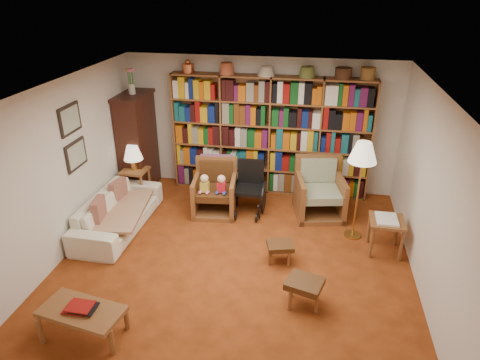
% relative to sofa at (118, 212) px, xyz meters
% --- Properties ---
extents(floor, '(5.00, 5.00, 0.00)m').
position_rel_sofa_xyz_m(floor, '(2.05, -0.52, -0.29)').
color(floor, '#903D16').
rests_on(floor, ground).
extents(ceiling, '(5.00, 5.00, 0.00)m').
position_rel_sofa_xyz_m(ceiling, '(2.05, -0.52, 2.21)').
color(ceiling, silver).
rests_on(ceiling, wall_back).
extents(wall_back, '(5.00, 0.00, 5.00)m').
position_rel_sofa_xyz_m(wall_back, '(2.05, 1.98, 0.96)').
color(wall_back, silver).
rests_on(wall_back, floor).
extents(wall_front, '(5.00, 0.00, 5.00)m').
position_rel_sofa_xyz_m(wall_front, '(2.05, -3.02, 0.96)').
color(wall_front, silver).
rests_on(wall_front, floor).
extents(wall_left, '(0.00, 5.00, 5.00)m').
position_rel_sofa_xyz_m(wall_left, '(-0.45, -0.52, 0.96)').
color(wall_left, silver).
rests_on(wall_left, floor).
extents(wall_right, '(0.00, 5.00, 5.00)m').
position_rel_sofa_xyz_m(wall_right, '(4.55, -0.52, 0.96)').
color(wall_right, silver).
rests_on(wall_right, floor).
extents(bookshelf, '(3.60, 0.30, 2.42)m').
position_rel_sofa_xyz_m(bookshelf, '(2.25, 1.81, 0.88)').
color(bookshelf, brown).
rests_on(bookshelf, floor).
extents(curio_cabinet, '(0.50, 0.95, 2.40)m').
position_rel_sofa_xyz_m(curio_cabinet, '(-0.20, 1.48, 0.67)').
color(curio_cabinet, '#3C1710').
rests_on(curio_cabinet, floor).
extents(framed_pictures, '(0.03, 0.52, 0.97)m').
position_rel_sofa_xyz_m(framed_pictures, '(-0.43, -0.22, 1.34)').
color(framed_pictures, black).
rests_on(framed_pictures, wall_left).
extents(sofa, '(1.99, 0.81, 0.58)m').
position_rel_sofa_xyz_m(sofa, '(0.00, 0.00, 0.00)').
color(sofa, beige).
rests_on(sofa, floor).
extents(sofa_throw, '(0.92, 1.48, 0.04)m').
position_rel_sofa_xyz_m(sofa_throw, '(0.05, 0.00, 0.01)').
color(sofa_throw, beige).
rests_on(sofa_throw, sofa).
extents(cushion_left, '(0.17, 0.37, 0.36)m').
position_rel_sofa_xyz_m(cushion_left, '(-0.13, 0.35, 0.16)').
color(cushion_left, maroon).
rests_on(cushion_left, sofa).
extents(cushion_right, '(0.18, 0.39, 0.37)m').
position_rel_sofa_xyz_m(cushion_right, '(-0.13, -0.35, 0.16)').
color(cushion_right, maroon).
rests_on(cushion_right, sofa).
extents(side_table_lamp, '(0.47, 0.47, 0.60)m').
position_rel_sofa_xyz_m(side_table_lamp, '(-0.10, 1.00, 0.17)').
color(side_table_lamp, brown).
rests_on(side_table_lamp, floor).
extents(table_lamp, '(0.34, 0.34, 0.46)m').
position_rel_sofa_xyz_m(table_lamp, '(-0.10, 1.00, 0.63)').
color(table_lamp, gold).
rests_on(table_lamp, side_table_lamp).
extents(armchair_leather, '(0.81, 0.85, 0.93)m').
position_rel_sofa_xyz_m(armchair_leather, '(1.43, 0.89, 0.09)').
color(armchair_leather, brown).
rests_on(armchair_leather, floor).
extents(armchair_sage, '(0.95, 0.97, 0.98)m').
position_rel_sofa_xyz_m(armchair_sage, '(3.22, 1.12, 0.09)').
color(armchair_sage, brown).
rests_on(armchair_sage, floor).
extents(wheelchair, '(0.53, 0.74, 0.92)m').
position_rel_sofa_xyz_m(wheelchair, '(2.01, 0.95, 0.13)').
color(wheelchair, black).
rests_on(wheelchair, floor).
extents(floor_lamp, '(0.42, 0.42, 1.59)m').
position_rel_sofa_xyz_m(floor_lamp, '(3.77, 0.42, 1.09)').
color(floor_lamp, gold).
rests_on(floor_lamp, floor).
extents(side_table_papers, '(0.50, 0.50, 0.57)m').
position_rel_sofa_xyz_m(side_table_papers, '(4.19, 0.07, 0.17)').
color(side_table_papers, brown).
rests_on(side_table_papers, floor).
extents(footstool_a, '(0.43, 0.39, 0.31)m').
position_rel_sofa_xyz_m(footstool_a, '(2.69, -0.47, -0.03)').
color(footstool_a, '#542F16').
rests_on(footstool_a, floor).
extents(footstool_b, '(0.52, 0.47, 0.37)m').
position_rel_sofa_xyz_m(footstool_b, '(3.07, -1.32, 0.01)').
color(footstool_b, '#542F16').
rests_on(footstool_b, floor).
extents(coffee_table, '(1.01, 0.62, 0.44)m').
position_rel_sofa_xyz_m(coffee_table, '(0.63, -2.29, 0.05)').
color(coffee_table, brown).
rests_on(coffee_table, floor).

